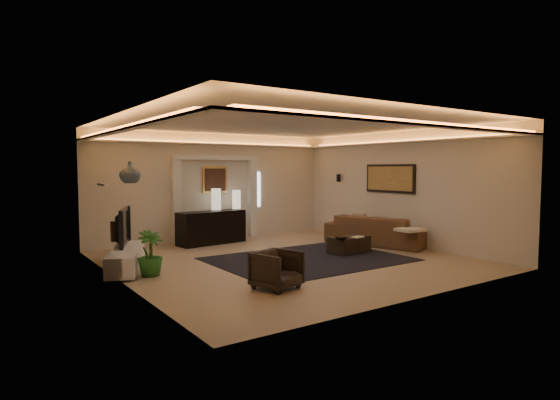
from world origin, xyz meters
TOP-DOWN VIEW (x-y plane):
  - floor at (0.00, 0.00)m, footprint 7.00×7.00m
  - ceiling at (0.00, 0.00)m, footprint 7.00×7.00m
  - wall_back at (0.00, 3.50)m, footprint 7.00×0.00m
  - wall_front at (0.00, -3.50)m, footprint 7.00×0.00m
  - wall_left at (-3.50, 0.00)m, footprint 0.00×7.00m
  - wall_right at (3.50, 0.00)m, footprint 0.00×7.00m
  - cove_soffit at (0.00, 0.00)m, footprint 7.00×7.00m
  - daylight_slit at (1.35, 3.48)m, footprint 0.25×0.03m
  - area_rug at (0.40, -0.20)m, footprint 4.00×3.00m
  - pilaster_left at (-1.15, 3.40)m, footprint 0.22×0.20m
  - pilaster_right at (1.15, 3.40)m, footprint 0.22×0.20m
  - alcove_header at (0.00, 3.40)m, footprint 2.52×0.20m
  - painting_frame at (0.00, 3.47)m, footprint 0.74×0.04m
  - painting_canvas at (0.00, 3.44)m, footprint 0.62×0.02m
  - art_panel_frame at (3.47, 0.30)m, footprint 0.04×1.64m
  - art_panel_gold at (3.44, 0.30)m, footprint 0.02×1.50m
  - wall_sconce at (3.38, 2.20)m, footprint 0.12×0.12m
  - wall_niche at (-3.44, 1.40)m, footprint 0.10×0.55m
  - console at (-0.41, 2.87)m, footprint 1.87×0.79m
  - lamp_left at (-0.13, 3.15)m, footprint 0.34×0.34m
  - lamp_right at (0.50, 3.15)m, footprint 0.26×0.26m
  - media_ledge at (-3.15, 0.98)m, footprint 1.27×2.08m
  - tv at (-3.15, 1.50)m, footprint 1.27×0.67m
  - figurine at (-3.10, 2.00)m, footprint 0.17×0.17m
  - ginger_jar at (-2.94, 1.33)m, footprint 0.55×0.55m
  - plant at (-2.93, 0.25)m, footprint 0.57×0.57m
  - sofa at (3.01, 0.31)m, footprint 2.75×1.74m
  - throw_blanket at (2.78, -0.97)m, footprint 0.63×0.53m
  - throw_pillow at (3.15, 1.10)m, footprint 0.21×0.39m
  - coffee_table at (1.67, -0.11)m, footprint 1.01×0.62m
  - bowl at (1.19, -0.37)m, footprint 0.33×0.33m
  - magazine at (1.70, -0.37)m, footprint 0.25×0.19m
  - armchair at (-1.52, -1.82)m, footprint 0.84×0.85m

SIDE VIEW (x-z plane):
  - floor at x=0.00m, z-range 0.00..0.00m
  - area_rug at x=0.40m, z-range 0.00..0.01m
  - coffee_table at x=1.67m, z-range 0.03..0.38m
  - media_ledge at x=-3.15m, z-range 0.03..0.42m
  - armchair at x=-1.52m, z-range 0.00..0.63m
  - sofa at x=3.01m, z-range 0.00..0.75m
  - console at x=-0.41m, z-range -0.05..0.85m
  - plant at x=-2.93m, z-range 0.00..0.84m
  - magazine at x=1.70m, z-range 0.41..0.44m
  - bowl at x=1.19m, z-range 0.41..0.48m
  - throw_blanket at x=2.78m, z-range 0.52..0.58m
  - throw_pillow at x=3.15m, z-range 0.36..0.74m
  - figurine at x=-3.10m, z-range 0.42..0.86m
  - tv at x=-3.15m, z-range 0.45..1.20m
  - lamp_left at x=-0.13m, z-range 0.81..1.37m
  - lamp_right at x=0.50m, z-range 0.83..1.35m
  - pilaster_left at x=-1.15m, z-range 0.00..2.20m
  - pilaster_right at x=1.15m, z-range 0.00..2.20m
  - daylight_slit at x=1.35m, z-range 0.85..1.85m
  - wall_back at x=0.00m, z-range -2.05..4.95m
  - wall_front at x=0.00m, z-range -2.05..4.95m
  - wall_left at x=-3.50m, z-range -2.05..4.95m
  - wall_right at x=3.50m, z-range -2.05..4.95m
  - painting_frame at x=0.00m, z-range 1.28..2.02m
  - painting_canvas at x=0.00m, z-range 1.34..1.96m
  - wall_niche at x=-3.44m, z-range 1.63..1.67m
  - wall_sconce at x=3.38m, z-range 1.57..1.79m
  - art_panel_gold at x=3.44m, z-range 1.39..2.01m
  - art_panel_frame at x=3.47m, z-range 1.33..2.07m
  - ginger_jar at x=-2.94m, z-range 1.67..2.10m
  - alcove_header at x=0.00m, z-range 2.19..2.31m
  - cove_soffit at x=0.00m, z-range 2.60..2.64m
  - ceiling at x=0.00m, z-range 2.90..2.90m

